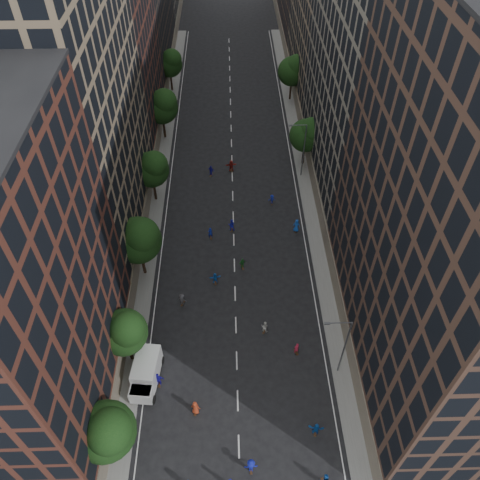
{
  "coord_description": "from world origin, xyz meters",
  "views": [
    {
      "loc": [
        -0.33,
        -11.95,
        45.11
      ],
      "look_at": [
        0.78,
        29.52,
        2.0
      ],
      "focal_mm": 35.0,
      "sensor_mm": 36.0,
      "label": 1
    }
  ],
  "objects_px": {
    "streetlamp_near": "(343,345)",
    "skater_2": "(324,480)",
    "streetlamp_far": "(303,148)",
    "cargo_van": "(146,373)"
  },
  "relations": [
    {
      "from": "streetlamp_far",
      "to": "cargo_van",
      "type": "height_order",
      "value": "streetlamp_far"
    },
    {
      "from": "streetlamp_far",
      "to": "cargo_van",
      "type": "relative_size",
      "value": 1.61
    },
    {
      "from": "streetlamp_near",
      "to": "cargo_van",
      "type": "relative_size",
      "value": 1.61
    },
    {
      "from": "streetlamp_far",
      "to": "cargo_van",
      "type": "bearing_deg",
      "value": -120.38
    },
    {
      "from": "streetlamp_far",
      "to": "cargo_van",
      "type": "distance_m",
      "value": 39.03
    },
    {
      "from": "streetlamp_near",
      "to": "skater_2",
      "type": "height_order",
      "value": "streetlamp_near"
    },
    {
      "from": "streetlamp_near",
      "to": "cargo_van",
      "type": "height_order",
      "value": "streetlamp_near"
    },
    {
      "from": "cargo_van",
      "to": "streetlamp_far",
      "type": "bearing_deg",
      "value": 65.83
    },
    {
      "from": "streetlamp_near",
      "to": "skater_2",
      "type": "xyz_separation_m",
      "value": [
        -2.91,
        -10.87,
        -4.26
      ]
    },
    {
      "from": "cargo_van",
      "to": "skater_2",
      "type": "height_order",
      "value": "cargo_van"
    }
  ]
}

